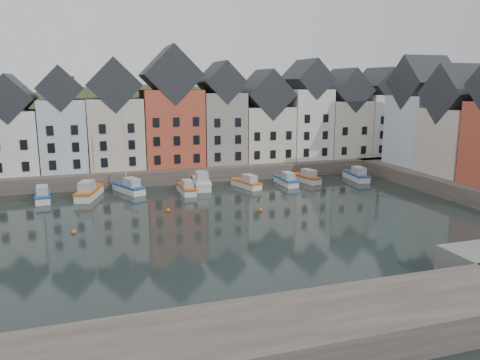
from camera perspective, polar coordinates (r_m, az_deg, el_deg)
name	(u,v)px	position (r m, az deg, el deg)	size (l,w,h in m)	color
ground	(222,229)	(46.83, -2.26, -6.00)	(260.00, 260.00, 0.00)	black
far_quay	(170,168)	(75.13, -8.47, 1.43)	(90.00, 16.00, 2.00)	#463C36
near_wall	(146,360)	(24.89, -11.35, -20.67)	(50.00, 6.00, 2.00)	#463C36
hillside	(153,233)	(104.78, -10.54, -6.40)	(153.60, 70.40, 64.00)	#27371B
far_terrace	(192,119)	(72.79, -5.88, 7.42)	(72.37, 8.16, 17.78)	beige
right_terrace	(461,123)	(70.26, 25.38, 6.24)	(8.30, 24.25, 16.36)	silver
mooring_buoys	(172,217)	(50.96, -8.24, -4.46)	(20.50, 5.50, 0.50)	#CA5F17
boat_b	(43,195)	(62.67, -22.91, -1.75)	(2.20, 5.81, 2.19)	silver
boat_c	(89,192)	(62.16, -17.95, -1.40)	(3.81, 6.87, 2.52)	silver
boat_d	(129,187)	(63.63, -13.35, -0.86)	(4.12, 6.16, 11.34)	silver
boat_e	(186,189)	(62.10, -6.54, -1.05)	(1.72, 5.35, 2.05)	silver
boat_f	(202,182)	(65.00, -4.71, -0.28)	(2.97, 7.01, 2.61)	silver
boat_g	(247,183)	(64.99, 0.83, -0.39)	(3.17, 5.69, 2.09)	silver
boat_h	(286,180)	(67.08, 5.67, -0.05)	(1.73, 5.50, 2.11)	silver
boat_i	(306,178)	(69.34, 8.03, 0.29)	(2.94, 5.87, 2.16)	silver
boat_j	(357,175)	(72.27, 14.02, 0.54)	(2.47, 6.13, 2.29)	silver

